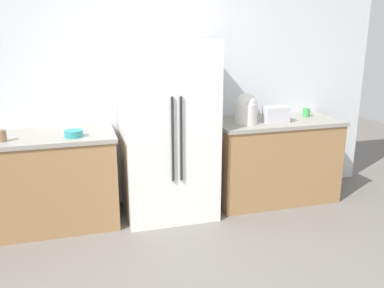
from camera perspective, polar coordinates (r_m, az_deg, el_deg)
name	(u,v)px	position (r m, az deg, el deg)	size (l,w,h in m)	color
kitchen_back_panel	(149,80)	(4.41, -5.93, 8.78)	(5.24, 0.10, 2.67)	silver
counter_left	(30,182)	(4.20, -21.52, -4.98)	(1.62, 0.68, 0.91)	#9E7247
counter_right	(274,160)	(4.66, 11.28, -2.15)	(1.37, 0.68, 0.91)	#9E7247
refrigerator	(168,130)	(4.10, -3.35, 1.89)	(0.89, 0.74, 1.76)	white
toaster	(276,115)	(4.41, 11.57, 4.02)	(0.26, 0.14, 0.17)	silver
rice_cooker	(246,109)	(4.28, 7.49, 4.86)	(0.24, 0.24, 0.32)	silver
cup_a	(2,136)	(3.94, -24.81, 1.03)	(0.07, 0.07, 0.10)	brown
cup_b	(306,112)	(4.79, 15.56, 4.24)	(0.08, 0.08, 0.09)	green
cup_c	(271,113)	(4.70, 10.86, 4.21)	(0.09, 0.09, 0.08)	black
bowl_a	(74,134)	(3.89, -16.09, 1.40)	(0.17, 0.17, 0.06)	teal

